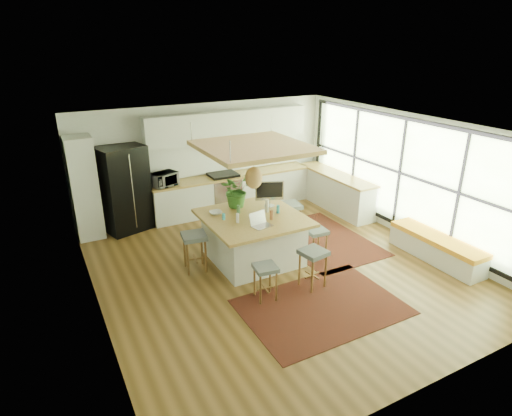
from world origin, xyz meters
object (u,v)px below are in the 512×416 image
microwave (164,178)px  island (253,238)px  laptop (262,220)px  monitor (270,194)px  stool_near_left (265,280)px  stool_right_back (289,222)px  stool_near_right (313,268)px  fridge (124,191)px  island_plant (236,193)px  stool_right_front (316,243)px  stool_left_side (195,253)px

microwave → island: bearing=-88.5°
laptop → monitor: monitor is taller
stool_near_left → monitor: bearing=58.4°
stool_right_back → stool_near_right: bearing=-110.7°
island → stool_near_right: (0.46, -1.39, -0.11)m
stool_right_back → fridge: bearing=145.5°
island → stool_right_back: (1.19, 0.56, -0.11)m
monitor → island_plant: island_plant is taller
stool_near_left → monitor: monitor is taller
fridge → stool_right_back: 3.76m
stool_right_front → monitor: size_ratio=1.10×
fridge → microwave: (0.91, -0.07, 0.20)m
monitor → island_plant: size_ratio=0.82×
stool_near_right → stool_right_front: stool_near_right is taller
island → island_plant: island_plant is taller
island_plant → stool_left_side: bearing=-156.5°
stool_near_left → microwave: bearing=97.2°
stool_right_back → island_plant: island_plant is taller
stool_near_right → island_plant: size_ratio=1.00×
stool_near_left → laptop: bearing=65.0°
stool_near_left → stool_right_back: size_ratio=0.80×
stool_near_left → stool_right_back: (1.66, 1.89, 0.00)m
stool_right_back → stool_left_side: stool_right_back is taller
fridge → island: bearing=-70.9°
island_plant → stool_near_right: bearing=-75.9°
fridge → stool_right_front: fridge is taller
monitor → island_plant: (-0.59, 0.32, 0.02)m
island → laptop: size_ratio=4.83×
laptop → stool_near_right: bearing=-70.5°
stool_right_front → stool_right_back: stool_right_back is taller
fridge → stool_right_back: bearing=-50.5°
monitor → stool_near_right: bearing=-71.6°
stool_right_back → island_plant: 1.51m
stool_right_back → stool_left_side: size_ratio=1.05×
monitor → fridge: bearing=157.0°
microwave → stool_near_right: bearing=-89.2°
stool_right_front → laptop: (-1.18, 0.08, 0.70)m
stool_left_side → island_plant: (1.11, 0.48, 0.85)m
island → stool_near_right: bearing=-71.7°
stool_left_side → laptop: bearing=-31.1°
monitor → microwave: size_ratio=1.01×
laptop → monitor: (0.62, 0.82, 0.14)m
stool_near_right → stool_right_front: bearing=51.2°
island_plant → stool_right_front: bearing=-46.4°
stool_left_side → laptop: 1.44m
laptop → microwave: (-0.88, 3.10, 0.07)m
microwave → island_plant: bearing=-83.9°
fridge → stool_near_right: (2.33, -4.05, -0.57)m
fridge → microwave: 0.93m
stool_near_left → stool_near_right: stool_near_right is taller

